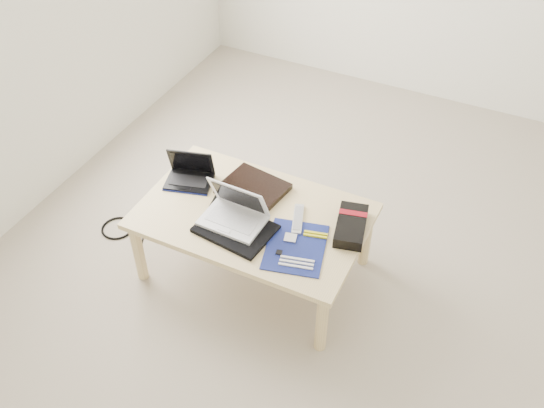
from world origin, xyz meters
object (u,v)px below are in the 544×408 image
at_px(coffee_table, 253,221).
at_px(gpu_box, 351,226).
at_px(netbook, 190,175).
at_px(white_laptop, 235,212).

height_order(coffee_table, gpu_box, gpu_box).
relative_size(netbook, white_laptop, 0.91).
bearing_deg(gpu_box, white_laptop, -159.99).
relative_size(netbook, gpu_box, 0.93).
bearing_deg(white_laptop, netbook, 154.54).
bearing_deg(netbook, gpu_box, 1.27).
xyz_separation_m(coffee_table, white_laptop, (-0.05, -0.09, 0.11)).
height_order(netbook, gpu_box, netbook).
xyz_separation_m(coffee_table, gpu_box, (0.47, 0.10, 0.08)).
bearing_deg(white_laptop, gpu_box, 20.01).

